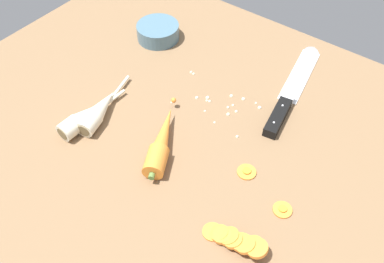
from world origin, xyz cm
name	(u,v)px	position (x,y,z in cm)	size (l,w,h in cm)	color
ground_plane	(198,136)	(0.00, 0.00, -2.00)	(120.00, 90.00, 4.00)	brown
chefs_knife	(295,84)	(10.07, 24.66, 0.65)	(9.23, 34.77, 4.18)	silver
whole_carrot	(162,142)	(-2.97, -8.27, 2.10)	(11.52, 19.68, 4.20)	orange
parsnip_front	(83,118)	(-20.48, -13.11, 1.98)	(4.27, 18.02, 4.00)	silver
parsnip_mid_left	(99,111)	(-19.36, -9.62, 1.98)	(7.04, 19.29, 4.00)	silver
carrot_slice_stack	(235,240)	(20.30, -16.96, 1.34)	(11.90, 4.86, 3.71)	orange
carrot_slice_stray_near	(283,209)	(23.79, -6.31, 0.36)	(3.59, 3.59, 0.70)	orange
carrot_slice_stray_mid	(247,171)	(14.12, -3.06, 0.36)	(3.80, 3.80, 0.70)	orange
prep_bowl	(158,31)	(-27.54, 19.97, 2.15)	(11.00, 11.00, 4.00)	slate
mince_crumbs	(223,101)	(-0.47, 10.16, 0.38)	(20.70, 11.78, 0.90)	beige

